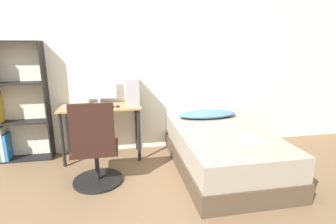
{
  "coord_description": "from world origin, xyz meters",
  "views": [
    {
      "loc": [
        -0.14,
        -2.45,
        1.61
      ],
      "look_at": [
        0.47,
        0.75,
        0.75
      ],
      "focal_mm": 28.0,
      "sensor_mm": 36.0,
      "label": 1
    }
  ],
  "objects_px": {
    "monitor": "(98,90)",
    "pc_tower": "(132,91)",
    "bed": "(223,151)",
    "bookshelf": "(5,107)",
    "keyboard": "(99,107)",
    "office_chair": "(96,155)"
  },
  "relations": [
    {
      "from": "bookshelf",
      "to": "pc_tower",
      "type": "distance_m",
      "value": 1.72
    },
    {
      "from": "bed",
      "to": "monitor",
      "type": "height_order",
      "value": "monitor"
    },
    {
      "from": "bed",
      "to": "keyboard",
      "type": "distance_m",
      "value": 1.76
    },
    {
      "from": "monitor",
      "to": "bookshelf",
      "type": "bearing_deg",
      "value": -179.09
    },
    {
      "from": "office_chair",
      "to": "monitor",
      "type": "bearing_deg",
      "value": 89.34
    },
    {
      "from": "monitor",
      "to": "keyboard",
      "type": "relative_size",
      "value": 1.25
    },
    {
      "from": "bed",
      "to": "bookshelf",
      "type": "bearing_deg",
      "value": 163.8
    },
    {
      "from": "office_chair",
      "to": "bed",
      "type": "bearing_deg",
      "value": 3.62
    },
    {
      "from": "bookshelf",
      "to": "pc_tower",
      "type": "xyz_separation_m",
      "value": [
        1.71,
        -0.09,
        0.18
      ]
    },
    {
      "from": "bookshelf",
      "to": "keyboard",
      "type": "xyz_separation_m",
      "value": [
        1.24,
        -0.25,
        0.0
      ]
    },
    {
      "from": "monitor",
      "to": "pc_tower",
      "type": "distance_m",
      "value": 0.49
    },
    {
      "from": "bookshelf",
      "to": "pc_tower",
      "type": "height_order",
      "value": "bookshelf"
    },
    {
      "from": "office_chair",
      "to": "keyboard",
      "type": "height_order",
      "value": "office_chair"
    },
    {
      "from": "monitor",
      "to": "office_chair",
      "type": "bearing_deg",
      "value": -90.66
    },
    {
      "from": "monitor",
      "to": "keyboard",
      "type": "xyz_separation_m",
      "value": [
        0.01,
        -0.26,
        -0.19
      ]
    },
    {
      "from": "bookshelf",
      "to": "bed",
      "type": "relative_size",
      "value": 0.88
    },
    {
      "from": "bed",
      "to": "pc_tower",
      "type": "xyz_separation_m",
      "value": [
        -1.11,
        0.73,
        0.7
      ]
    },
    {
      "from": "office_chair",
      "to": "bookshelf",
      "type": "bearing_deg",
      "value": 143.11
    },
    {
      "from": "monitor",
      "to": "pc_tower",
      "type": "relative_size",
      "value": 1.33
    },
    {
      "from": "bed",
      "to": "monitor",
      "type": "relative_size",
      "value": 3.7
    },
    {
      "from": "bookshelf",
      "to": "monitor",
      "type": "relative_size",
      "value": 3.24
    },
    {
      "from": "bed",
      "to": "office_chair",
      "type": "bearing_deg",
      "value": -176.38
    }
  ]
}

